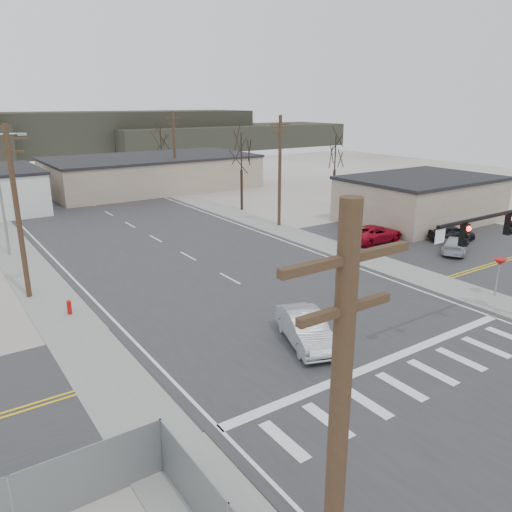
{
  "coord_description": "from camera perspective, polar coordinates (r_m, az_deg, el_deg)",
  "views": [
    {
      "loc": [
        -15.9,
        -18.36,
        11.12
      ],
      "look_at": [
        -0.43,
        4.33,
        2.6
      ],
      "focal_mm": 35.0,
      "sensor_mm": 36.0,
      "label": 1
    }
  ],
  "objects": [
    {
      "name": "ground",
      "position": [
        26.71,
        6.06,
        -7.47
      ],
      "size": [
        140.0,
        140.0,
        0.0
      ],
      "primitive_type": "plane",
      "color": "silver",
      "rests_on": "ground"
    },
    {
      "name": "car_parked_silver",
      "position": [
        41.05,
        21.82,
        1.19
      ],
      "size": [
        4.51,
        3.58,
        1.22
      ],
      "primitive_type": "imported",
      "rotation": [
        0.0,
        0.0,
        2.09
      ],
      "color": "#AAAFB5",
      "rests_on": "parking_lot"
    },
    {
      "name": "car_far_b",
      "position": [
        72.98,
        -22.59,
        7.78
      ],
      "size": [
        2.18,
        4.37,
        1.43
      ],
      "primitive_type": "imported",
      "rotation": [
        0.0,
        0.0,
        -0.12
      ],
      "color": "black",
      "rests_on": "main_road"
    },
    {
      "name": "hill_right",
      "position": [
        127.1,
        -3.06,
        13.44
      ],
      "size": [
        60.0,
        18.0,
        5.5
      ],
      "primitive_type": "cube",
      "color": "#333026",
      "rests_on": "ground"
    },
    {
      "name": "car_parked_red",
      "position": [
        42.18,
        13.42,
        2.51
      ],
      "size": [
        5.06,
        2.35,
        1.4
      ],
      "primitive_type": "imported",
      "rotation": [
        0.0,
        0.0,
        1.57
      ],
      "color": "maroon",
      "rests_on": "parking_lot"
    },
    {
      "name": "main_road",
      "position": [
        38.59,
        -8.43,
        0.33
      ],
      "size": [
        18.0,
        110.0,
        0.05
      ],
      "primitive_type": "cube",
      "color": "#292A2C",
      "rests_on": "ground"
    },
    {
      "name": "upole_right_a",
      "position": [
        45.91,
        2.73,
        9.84
      ],
      "size": [
        2.2,
        0.3,
        10.0
      ],
      "color": "#412E1E",
      "rests_on": "ground"
    },
    {
      "name": "upole_left_b",
      "position": [
        31.24,
        -25.63,
        4.66
      ],
      "size": [
        2.2,
        0.3,
        10.0
      ],
      "color": "#412E1E",
      "rests_on": "ground"
    },
    {
      "name": "cross_road",
      "position": [
        26.71,
        6.06,
        -7.43
      ],
      "size": [
        90.0,
        10.0,
        0.04
      ],
      "primitive_type": "cube",
      "color": "#292A2C",
      "rests_on": "ground"
    },
    {
      "name": "parking_lot",
      "position": [
        44.78,
        20.86,
        1.73
      ],
      "size": [
        18.0,
        20.0,
        0.03
      ],
      "primitive_type": "cube",
      "color": "#292A2C",
      "rests_on": "ground"
    },
    {
      "name": "streetlight_main",
      "position": [
        41.12,
        -26.98,
        6.94
      ],
      "size": [
        2.4,
        0.25,
        9.0
      ],
      "color": "gray",
      "rests_on": "ground"
    },
    {
      "name": "car_parked_dark_a",
      "position": [
        44.51,
        21.49,
        2.46
      ],
      "size": [
        4.1,
        2.9,
        1.3
      ],
      "primitive_type": "imported",
      "rotation": [
        0.0,
        0.0,
        1.17
      ],
      "color": "black",
      "rests_on": "parking_lot"
    },
    {
      "name": "tree_lot",
      "position": [
        55.64,
        9.04,
        11.32
      ],
      "size": [
        3.52,
        3.52,
        7.84
      ],
      "color": "black",
      "rests_on": "ground"
    },
    {
      "name": "upole_left_a",
      "position": [
        8.55,
        8.89,
        -26.61
      ],
      "size": [
        2.2,
        0.3,
        10.0
      ],
      "color": "#412E1E",
      "rests_on": "ground"
    },
    {
      "name": "building_lot",
      "position": [
        50.93,
        18.26,
        6.24
      ],
      "size": [
        14.3,
        10.3,
        4.3
      ],
      "color": "tan",
      "rests_on": "ground"
    },
    {
      "name": "car_far_a",
      "position": [
        69.04,
        -14.31,
        8.07
      ],
      "size": [
        2.01,
        4.86,
        1.41
      ],
      "primitive_type": "imported",
      "rotation": [
        0.0,
        0.0,
        3.13
      ],
      "color": "black",
      "rests_on": "main_road"
    },
    {
      "name": "sedan_crossing",
      "position": [
        24.02,
        5.71,
        -8.23
      ],
      "size": [
        3.15,
        5.02,
        1.56
      ],
      "primitive_type": "imported",
      "rotation": [
        0.0,
        0.0,
        -0.34
      ],
      "color": "#979CA1",
      "rests_on": "main_road"
    },
    {
      "name": "yield_sign",
      "position": [
        32.46,
        26.08,
        -0.77
      ],
      "size": [
        0.8,
        0.8,
        2.35
      ],
      "color": "gray",
      "rests_on": "ground"
    },
    {
      "name": "building_right_far",
      "position": [
        68.12,
        -11.79,
        9.32
      ],
      "size": [
        26.3,
        14.3,
        4.3
      ],
      "color": "tan",
      "rests_on": "ground"
    },
    {
      "name": "tree_right_far",
      "position": [
        77.05,
        -10.82,
        12.82
      ],
      "size": [
        3.52,
        3.52,
        7.84
      ],
      "color": "black",
      "rests_on": "ground"
    },
    {
      "name": "tree_right_mid",
      "position": [
        52.93,
        -1.69,
        11.61
      ],
      "size": [
        3.74,
        3.74,
        8.33
      ],
      "color": "black",
      "rests_on": "ground"
    },
    {
      "name": "upole_right_b",
      "position": [
        64.74,
        -9.3,
        11.8
      ],
      "size": [
        2.2,
        0.3,
        10.0
      ],
      "color": "#412E1E",
      "rests_on": "ground"
    },
    {
      "name": "hill_center",
      "position": [
        118.64,
        -19.67,
        13.08
      ],
      "size": [
        80.0,
        18.0,
        9.0
      ],
      "primitive_type": "cube",
      "color": "#333026",
      "rests_on": "ground"
    },
    {
      "name": "fire_hydrant",
      "position": [
        29.0,
        -20.56,
        -5.51
      ],
      "size": [
        0.24,
        0.24,
        0.87
      ],
      "color": "#A50C0C",
      "rests_on": "ground"
    },
    {
      "name": "sidewalk_left",
      "position": [
        40.28,
        -25.33,
        -0.45
      ],
      "size": [
        3.0,
        90.0,
        0.06
      ],
      "primitive_type": "cube",
      "color": "gray",
      "rests_on": "ground"
    },
    {
      "name": "sidewalk_right",
      "position": [
        47.92,
        0.34,
        3.86
      ],
      "size": [
        3.0,
        90.0,
        0.06
      ],
      "primitive_type": "cube",
      "color": "gray",
      "rests_on": "ground"
    }
  ]
}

